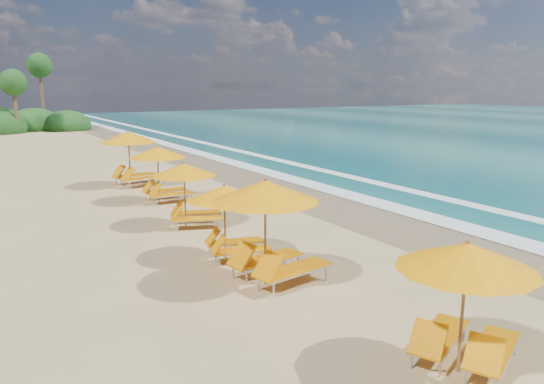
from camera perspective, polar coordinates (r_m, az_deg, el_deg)
name	(u,v)px	position (r m, az deg, el deg)	size (l,w,h in m)	color
ground	(272,227)	(17.73, 0.00, -3.80)	(160.00, 160.00, 0.00)	tan
wet_sand	(364,212)	(19.99, 9.94, -2.20)	(4.00, 160.00, 0.01)	#826B4D
surf_foam	(416,204)	(21.80, 15.37, -1.25)	(4.00, 160.00, 0.01)	white
station_0	(466,295)	(9.35, 20.34, -10.49)	(3.02, 3.00, 2.29)	olive
station_1	(272,224)	(12.45, -0.02, -3.47)	(3.09, 2.94, 2.60)	olive
station_2	(231,216)	(14.35, -4.53, -2.66)	(2.56, 2.46, 2.10)	olive
station_3	(190,190)	(17.84, -8.92, 0.22)	(2.82, 2.76, 2.20)	olive
station_4	(162,170)	(21.84, -11.81, 2.36)	(2.50, 2.30, 2.33)	olive
station_5	(133,155)	(25.63, -14.83, 3.95)	(3.13, 2.97, 2.65)	olive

